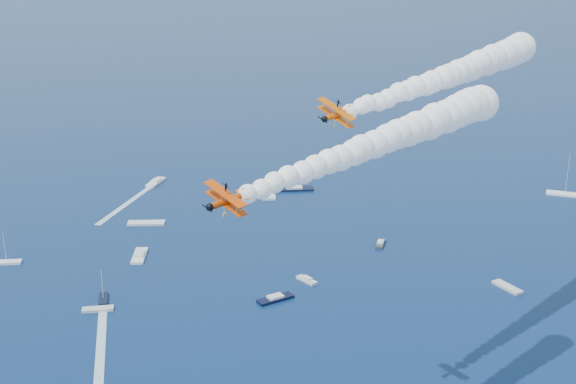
{
  "coord_description": "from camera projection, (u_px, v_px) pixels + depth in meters",
  "views": [
    {
      "loc": [
        0.09,
        -93.3,
        87.29
      ],
      "look_at": [
        8.71,
        14.37,
        50.22
      ],
      "focal_mm": 48.11,
      "sensor_mm": 36.0,
      "label": 1
    }
  ],
  "objects": [
    {
      "name": "boat_wakes",
      "position": [
        315.0,
        239.0,
        227.91
      ],
      "size": [
        198.26,
        129.12,
        0.04
      ],
      "color": "white",
      "rests_on": "ground"
    },
    {
      "name": "spectator_boats",
      "position": [
        219.0,
        241.0,
        226.26
      ],
      "size": [
        230.48,
        152.03,
        0.7
      ],
      "color": "white",
      "rests_on": "ground"
    },
    {
      "name": "biplane_lead",
      "position": [
        337.0,
        115.0,
        124.25
      ],
      "size": [
        10.53,
        10.92,
        7.24
      ],
      "primitive_type": null,
      "rotation": [
        -0.35,
        0.07,
        3.84
      ],
      "color": "#E35904"
    },
    {
      "name": "smoke_trail_lead",
      "position": [
        445.0,
        76.0,
        143.71
      ],
      "size": [
        63.68,
        62.93,
        11.06
      ],
      "primitive_type": null,
      "rotation": [
        0.0,
        0.0,
        3.84
      ],
      "color": "white"
    },
    {
      "name": "biplane_trail",
      "position": [
        227.0,
        201.0,
        100.25
      ],
      "size": [
        10.11,
        10.63,
        6.55
      ],
      "primitive_type": null,
      "rotation": [
        -0.25,
        0.07,
        3.81
      ],
      "color": "#DE4204"
    },
    {
      "name": "smoke_trail_trail",
      "position": [
        381.0,
        142.0,
        119.03
      ],
      "size": [
        63.65,
        62.19,
        11.06
      ],
      "primitive_type": null,
      "rotation": [
        0.0,
        0.0,
        3.81
      ],
      "color": "white"
    }
  ]
}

